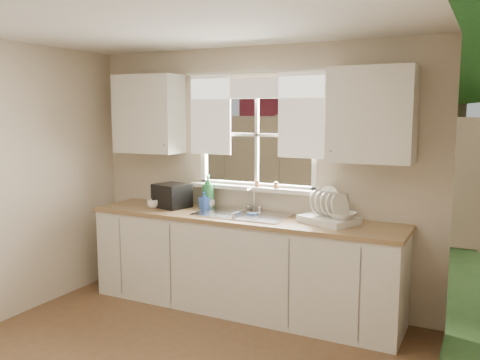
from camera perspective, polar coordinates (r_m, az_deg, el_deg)
The scene contains 20 objects.
room_walls at distance 3.27m, azimuth -13.65°, elevation -3.85°, with size 3.62×4.02×2.50m.
ceiling at distance 3.31m, azimuth -13.61°, elevation 18.30°, with size 3.60×4.00×0.02m, color silver.
window at distance 4.97m, azimuth 1.82°, elevation 3.18°, with size 1.38×0.16×1.06m.
curtains at distance 4.91m, azimuth 1.58°, elevation 8.35°, with size 1.50×0.03×0.81m.
base_cabinets at distance 4.89m, azimuth 0.16°, elevation -9.47°, with size 3.00×0.62×0.87m, color silver.
countertop at distance 4.77m, azimuth 0.16°, elevation -4.24°, with size 3.04×0.65×0.04m, color olive.
upper_cabinet_left at distance 5.40m, azimuth -10.21°, elevation 7.29°, with size 0.70×0.33×0.80m, color silver.
upper_cabinet_right at distance 4.42m, azimuth 14.60°, elevation 7.09°, with size 0.70×0.33×0.80m, color silver.
wall_outlet at distance 4.71m, azimuth 11.48°, elevation -2.21°, with size 0.08×0.01×0.12m, color beige.
sill_jars at distance 4.90m, azimuth 2.99°, elevation -0.50°, with size 0.24×0.04×0.06m.
backyard at distance 11.13m, azimuth 19.33°, elevation 15.48°, with size 20.00×10.00×6.13m.
sink at distance 4.81m, azimuth 0.33°, elevation -4.78°, with size 0.88×0.52×0.40m.
dish_rack at distance 4.51m, azimuth 9.94°, elevation -3.83°, with size 0.56×0.50×0.31m.
bowl at distance 4.42m, azimuth 11.35°, elevation -3.91°, with size 0.23×0.23×0.06m, color silver.
soap_bottle_a at distance 5.10m, azimuth -3.61°, elevation -1.31°, with size 0.13×0.13×0.34m, color #297E3F.
soap_bottle_b at distance 5.06m, azimuth -3.99°, elevation -2.30°, with size 0.08×0.08×0.18m, color #3159B9.
soap_bottle_c at distance 5.11m, azimuth -3.63°, elevation -2.20°, with size 0.14×0.14×0.18m, color beige.
saucer at distance 5.15m, azimuth -7.49°, elevation -3.12°, with size 0.19×0.19×0.01m, color silver.
cup at distance 5.19m, azimuth -9.77°, elevation -2.66°, with size 0.11×0.11×0.09m, color white.
black_appliance at distance 5.20m, azimuth -7.66°, elevation -1.75°, with size 0.33×0.28×0.24m, color black.
Camera 1 is at (2.08, -2.50, 1.88)m, focal length 38.00 mm.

